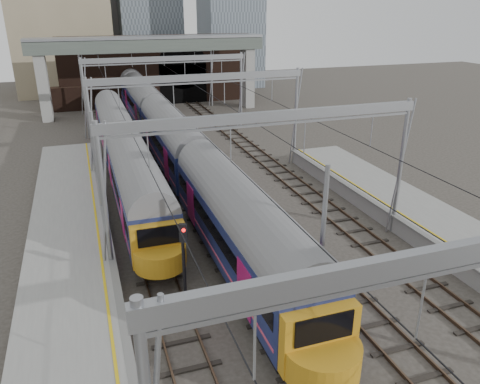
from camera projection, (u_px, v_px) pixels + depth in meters
name	position (u px, v px, depth m)	size (l,w,h in m)	color
ground	(340.00, 345.00, 18.76)	(160.00, 160.00, 0.00)	#38332D
platform_left	(71.00, 350.00, 17.69)	(4.32, 55.00, 1.12)	gray
tracks	(228.00, 204.00, 31.92)	(14.40, 80.00, 0.22)	#4C3828
overhead_line	(201.00, 92.00, 35.18)	(16.80, 80.00, 8.00)	gray
retaining_wall	(155.00, 71.00, 63.17)	(28.00, 2.75, 9.00)	#301D15
overbridge	(150.00, 53.00, 56.45)	(28.00, 3.00, 9.25)	gray
train_main	(156.00, 119.00, 44.88)	(2.90, 66.98, 4.95)	black
train_second	(124.00, 151.00, 35.49)	(2.67, 30.87, 4.63)	black
signal_near_left	(184.00, 257.00, 19.65)	(0.36, 0.45, 4.42)	black
equip_cover_a	(300.00, 300.00, 21.56)	(0.80, 0.56, 0.09)	blue
equip_cover_b	(233.00, 227.00, 28.69)	(0.72, 0.51, 0.09)	blue
equip_cover_c	(299.00, 251.00, 25.79)	(0.93, 0.66, 0.11)	blue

